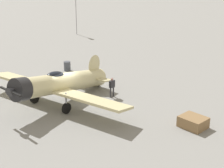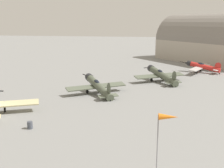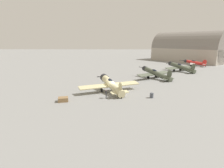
# 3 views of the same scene
# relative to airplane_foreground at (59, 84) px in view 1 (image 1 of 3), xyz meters

# --- Properties ---
(ground_plane) EXTENTS (400.00, 400.00, 0.00)m
(ground_plane) POSITION_rel_airplane_foreground_xyz_m (-0.22, 0.46, -1.60)
(ground_plane) COLOR gray
(airplane_foreground) EXTENTS (12.41, 9.41, 3.16)m
(airplane_foreground) POSITION_rel_airplane_foreground_xyz_m (0.00, 0.00, 0.00)
(airplane_foreground) COLOR beige
(airplane_foreground) RESTS_ON ground_plane
(ground_crew_mechanic) EXTENTS (0.30, 0.62, 1.61)m
(ground_crew_mechanic) POSITION_rel_airplane_foreground_xyz_m (0.76, 4.11, -0.63)
(ground_crew_mechanic) COLOR #2D2D33
(ground_crew_mechanic) RESTS_ON ground_plane
(equipment_crate) EXTENTS (1.96, 1.75, 0.73)m
(equipment_crate) POSITION_rel_airplane_foreground_xyz_m (8.04, 6.16, -1.24)
(equipment_crate) COLOR olive
(equipment_crate) RESTS_ON ground_plane
(fuel_drum) EXTENTS (0.69, 0.69, 0.91)m
(fuel_drum) POSITION_rel_airplane_foreground_xyz_m (-7.54, 3.69, -1.15)
(fuel_drum) COLOR #474C56
(fuel_drum) RESTS_ON ground_plane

